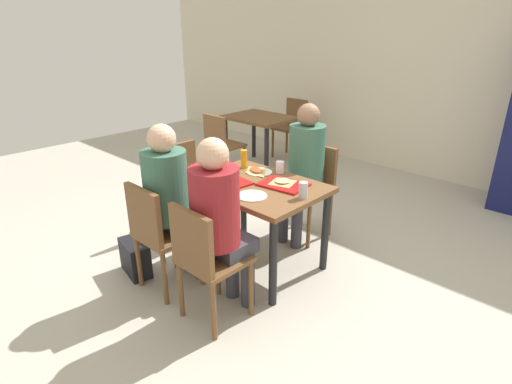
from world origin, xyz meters
name	(u,v)px	position (x,y,z in m)	size (l,w,h in m)	color
ground_plane	(256,264)	(0.00, 0.00, -0.01)	(10.00, 10.00, 0.02)	#B2AD9E
back_wall	(430,67)	(0.00, 3.20, 1.40)	(10.00, 0.10, 2.80)	beige
main_table	(256,196)	(0.00, 0.00, 0.62)	(1.05, 0.76, 0.73)	brown
chair_near_left	(158,230)	(-0.26, -0.76, 0.51)	(0.40, 0.40, 0.87)	brown
chair_near_right	(205,257)	(0.26, -0.76, 0.51)	(0.40, 0.40, 0.87)	brown
chair_far_side	(312,184)	(0.00, 0.76, 0.51)	(0.40, 0.40, 0.87)	brown
chair_left_end	(187,181)	(-0.91, 0.00, 0.51)	(0.40, 0.40, 0.87)	brown
person_in_red	(171,194)	(-0.26, -0.62, 0.76)	(0.32, 0.42, 1.28)	#383842
person_in_brown_jacket	(219,215)	(0.26, -0.62, 0.76)	(0.32, 0.42, 1.28)	#383842
person_far_side	(304,162)	(0.00, 0.62, 0.76)	(0.32, 0.42, 1.28)	#383842
tray_red_near	(228,181)	(-0.18, -0.13, 0.74)	(0.36, 0.26, 0.02)	#B21414
tray_red_far	(283,185)	(0.18, 0.11, 0.74)	(0.36, 0.26, 0.02)	#B21414
paper_plate_center	(259,172)	(-0.16, 0.21, 0.73)	(0.22, 0.22, 0.01)	white
paper_plate_near_edge	(252,196)	(0.16, -0.21, 0.73)	(0.22, 0.22, 0.01)	white
pizza_slice_a	(227,179)	(-0.19, -0.13, 0.75)	(0.21, 0.21, 0.02)	#DBAD60
pizza_slice_b	(283,181)	(0.17, 0.13, 0.75)	(0.24, 0.24, 0.02)	#DBAD60
pizza_slice_c	(256,170)	(-0.18, 0.19, 0.75)	(0.26, 0.22, 0.02)	#DBAD60
plastic_cup_a	(280,167)	(-0.03, 0.32, 0.78)	(0.07, 0.07, 0.10)	white
plastic_cup_b	(228,190)	(0.03, -0.32, 0.78)	(0.07, 0.07, 0.10)	white
plastic_cup_c	(225,164)	(-0.42, 0.06, 0.78)	(0.07, 0.07, 0.10)	white
soda_can	(303,190)	(0.45, 0.02, 0.79)	(0.07, 0.07, 0.12)	#B7BCC6
condiment_bottle	(244,159)	(-0.34, 0.21, 0.81)	(0.06, 0.06, 0.16)	orange
foil_bundle	(216,166)	(-0.45, -0.02, 0.78)	(0.10, 0.10, 0.10)	silver
handbag	(135,258)	(-0.61, -0.78, 0.14)	(0.32, 0.16, 0.28)	black
background_table	(260,125)	(-1.72, 1.91, 0.61)	(0.90, 0.70, 0.73)	brown
background_chair_near	(221,142)	(-1.72, 1.18, 0.51)	(0.40, 0.40, 0.87)	brown
background_chair_far	(292,123)	(-1.72, 2.64, 0.51)	(0.40, 0.40, 0.87)	brown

